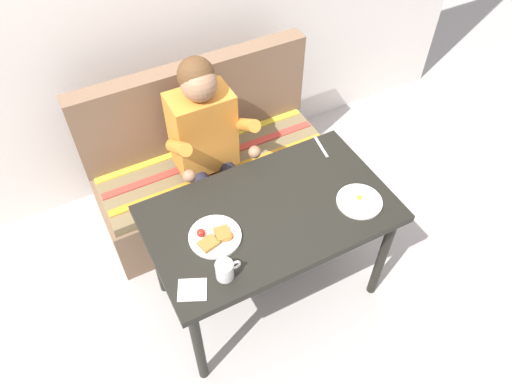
{
  "coord_description": "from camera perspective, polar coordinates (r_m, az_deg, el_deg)",
  "views": [
    {
      "loc": [
        -0.75,
        -1.28,
        2.55
      ],
      "look_at": [
        0.0,
        0.15,
        0.72
      ],
      "focal_mm": 34.17,
      "sensor_mm": 36.0,
      "label": 1
    }
  ],
  "objects": [
    {
      "name": "person",
      "position": [
        2.69,
        -5.64,
        6.02
      ],
      "size": [
        0.45,
        0.61,
        1.21
      ],
      "color": "orange",
      "rests_on": "ground"
    },
    {
      "name": "ground_plane",
      "position": [
        2.95,
        1.38,
        -11.24
      ],
      "size": [
        8.0,
        8.0,
        0.0
      ],
      "primitive_type": "plane",
      "color": "#AFA8A3"
    },
    {
      "name": "couch",
      "position": [
        3.11,
        -5.26,
        2.76
      ],
      "size": [
        1.44,
        0.56,
        1.0
      ],
      "color": "brown",
      "rests_on": "ground"
    },
    {
      "name": "plate_breakfast",
      "position": [
        2.25,
        -4.82,
        -5.24
      ],
      "size": [
        0.24,
        0.24,
        0.05
      ],
      "color": "white",
      "rests_on": "table"
    },
    {
      "name": "table",
      "position": [
        2.42,
        1.65,
        -3.5
      ],
      "size": [
        1.2,
        0.7,
        0.73
      ],
      "color": "black",
      "rests_on": "ground"
    },
    {
      "name": "fork",
      "position": [
        2.68,
        7.61,
        5.3
      ],
      "size": [
        0.04,
        0.17,
        0.0
      ],
      "primitive_type": "cube",
      "rotation": [
        0.0,
        0.0,
        -0.15
      ],
      "color": "silver",
      "rests_on": "table"
    },
    {
      "name": "plate_eggs",
      "position": [
        2.43,
        12.0,
        -1.06
      ],
      "size": [
        0.22,
        0.22,
        0.04
      ],
      "color": "white",
      "rests_on": "table"
    },
    {
      "name": "napkin",
      "position": [
        2.12,
        -7.47,
        -11.29
      ],
      "size": [
        0.16,
        0.15,
        0.01
      ],
      "primitive_type": "cube",
      "rotation": [
        0.0,
        0.0,
        -0.43
      ],
      "color": "silver",
      "rests_on": "table"
    },
    {
      "name": "coffee_mug",
      "position": [
        2.11,
        -3.64,
        -9.07
      ],
      "size": [
        0.12,
        0.08,
        0.09
      ],
      "color": "white",
      "rests_on": "table"
    }
  ]
}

